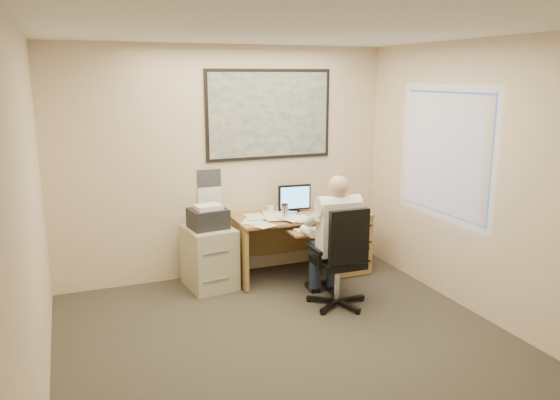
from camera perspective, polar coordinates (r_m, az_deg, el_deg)
name	(u,v)px	position (r m, az deg, el deg)	size (l,w,h in m)	color
room_shell	(304,204)	(4.35, 2.53, -0.44)	(4.00, 4.50, 2.70)	#353129
desk	(324,235)	(6.71, 4.59, -3.72)	(1.60, 0.97, 1.07)	#9D6F43
world_map	(269,115)	(6.52, -1.11, 8.90)	(1.56, 0.03, 1.06)	#1E4C93
wall_calendar	(209,187)	(6.42, -7.39, 1.34)	(0.28, 0.01, 0.42)	white
window_blinds	(444,154)	(6.01, 16.76, 4.67)	(0.06, 1.40, 1.30)	beige
filing_cabinet	(209,252)	(6.23, -7.42, -5.39)	(0.57, 0.65, 0.96)	#B1AD8E
office_chair	(340,278)	(5.71, 6.25, -8.08)	(0.65, 0.65, 1.08)	black
person	(337,241)	(5.66, 5.95, -4.31)	(0.57, 0.82, 1.37)	white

